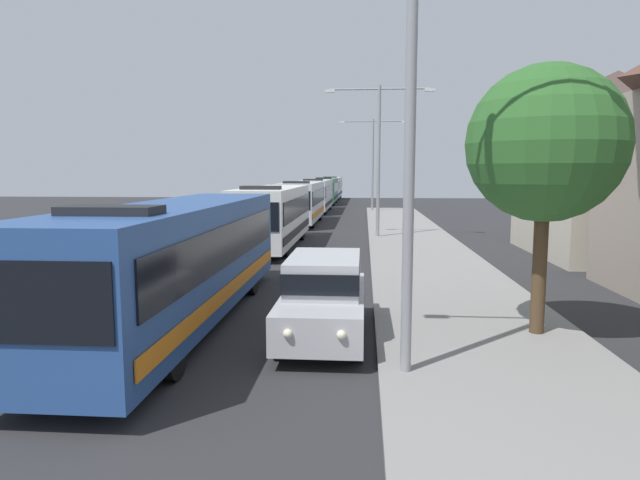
# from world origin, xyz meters

# --- Properties ---
(bus_lead) EXTENTS (2.58, 12.38, 3.21)m
(bus_lead) POSITION_xyz_m (-1.30, 11.14, 1.69)
(bus_lead) COLOR #284C8C
(bus_lead) RESTS_ON ground_plane
(bus_second_in_line) EXTENTS (2.58, 11.12, 3.21)m
(bus_second_in_line) POSITION_xyz_m (-1.30, 25.47, 1.69)
(bus_second_in_line) COLOR silver
(bus_second_in_line) RESTS_ON ground_plane
(bus_middle) EXTENTS (2.58, 10.59, 3.21)m
(bus_middle) POSITION_xyz_m (-1.30, 38.32, 1.69)
(bus_middle) COLOR silver
(bus_middle) RESTS_ON ground_plane
(bus_fourth_in_line) EXTENTS (2.58, 11.22, 3.21)m
(bus_fourth_in_line) POSITION_xyz_m (-1.30, 50.88, 1.69)
(bus_fourth_in_line) COLOR silver
(bus_fourth_in_line) RESTS_ON ground_plane
(bus_rear) EXTENTS (2.58, 10.75, 3.21)m
(bus_rear) POSITION_xyz_m (-1.30, 63.89, 1.69)
(bus_rear) COLOR #33724C
(bus_rear) RESTS_ON ground_plane
(bus_tail_end) EXTENTS (2.58, 12.24, 3.21)m
(bus_tail_end) POSITION_xyz_m (-1.30, 76.42, 1.69)
(bus_tail_end) COLOR silver
(bus_tail_end) RESTS_ON ground_plane
(white_suv) EXTENTS (1.86, 4.89, 1.90)m
(white_suv) POSITION_xyz_m (2.40, 10.21, 1.03)
(white_suv) COLOR #B7B7BC
(white_suv) RESTS_ON ground_plane
(streetlamp_near) EXTENTS (6.13, 0.28, 8.67)m
(streetlamp_near) POSITION_xyz_m (4.10, 7.74, 5.44)
(streetlamp_near) COLOR gray
(streetlamp_near) RESTS_ON sidewalk
(streetlamp_mid) EXTENTS (6.12, 0.28, 8.47)m
(streetlamp_mid) POSITION_xyz_m (4.10, 29.43, 5.34)
(streetlamp_mid) COLOR gray
(streetlamp_mid) RESTS_ON sidewalk
(streetlamp_far) EXTENTS (6.55, 0.28, 8.64)m
(streetlamp_far) POSITION_xyz_m (4.10, 51.12, 5.45)
(streetlamp_far) COLOR gray
(streetlamp_far) RESTS_ON sidewalk
(roadside_tree) EXTENTS (3.48, 3.48, 6.04)m
(roadside_tree) POSITION_xyz_m (7.29, 10.46, 4.43)
(roadside_tree) COLOR #4C3823
(roadside_tree) RESTS_ON sidewalk
(house_distant_gabled) EXTENTS (6.78, 9.05, 8.27)m
(house_distant_gabled) POSITION_xyz_m (14.45, 23.75, 4.22)
(house_distant_gabled) COLOR #BCB29E
(house_distant_gabled) RESTS_ON ground_plane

